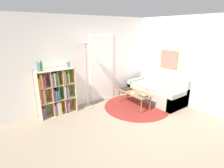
% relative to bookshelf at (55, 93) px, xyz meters
% --- Properties ---
extents(ground_plane, '(14.00, 14.00, 0.00)m').
position_rel_bookshelf_xyz_m(ground_plane, '(1.31, -2.10, -0.63)').
color(ground_plane, gray).
extents(wall_back, '(7.14, 0.11, 2.60)m').
position_rel_bookshelf_xyz_m(wall_back, '(1.32, 0.22, 0.66)').
color(wall_back, silver).
rests_on(wall_back, ground_plane).
extents(wall_right, '(0.08, 5.30, 2.60)m').
position_rel_bookshelf_xyz_m(wall_right, '(3.41, -0.96, 0.67)').
color(wall_right, silver).
rests_on(wall_right, ground_plane).
extents(rug, '(1.95, 1.95, 0.01)m').
position_rel_bookshelf_xyz_m(rug, '(2.10, -0.93, -0.63)').
color(rug, maroon).
rests_on(rug, ground_plane).
extents(bookshelf, '(0.97, 0.34, 1.26)m').
position_rel_bookshelf_xyz_m(bookshelf, '(0.00, 0.00, 0.00)').
color(bookshelf, beige).
rests_on(bookshelf, ground_plane).
extents(floor_lamp, '(0.31, 0.31, 1.89)m').
position_rel_bookshelf_xyz_m(floor_lamp, '(0.90, -0.10, 0.89)').
color(floor_lamp, gray).
rests_on(floor_lamp, ground_plane).
extents(couch, '(0.86, 1.83, 0.81)m').
position_rel_bookshelf_xyz_m(couch, '(3.00, -0.93, -0.35)').
color(couch, gray).
rests_on(couch, ground_plane).
extents(coffee_table, '(0.43, 1.04, 0.44)m').
position_rel_bookshelf_xyz_m(coffee_table, '(2.04, -0.86, -0.24)').
color(coffee_table, brown).
rests_on(coffee_table, ground_plane).
extents(laptop, '(0.32, 0.27, 0.02)m').
position_rel_bookshelf_xyz_m(laptop, '(2.06, -0.50, -0.18)').
color(laptop, black).
rests_on(laptop, coffee_table).
extents(bowl, '(0.12, 0.12, 0.04)m').
position_rel_bookshelf_xyz_m(bowl, '(1.94, -0.92, -0.17)').
color(bowl, '#9ED193').
rests_on(bowl, coffee_table).
extents(book_stack_on_table, '(0.16, 0.23, 0.05)m').
position_rel_bookshelf_xyz_m(book_stack_on_table, '(2.04, -1.22, -0.16)').
color(book_stack_on_table, navy).
rests_on(book_stack_on_table, coffee_table).
extents(bottle_left, '(0.08, 0.08, 0.26)m').
position_rel_bookshelf_xyz_m(bottle_left, '(-0.36, -0.03, 0.73)').
color(bottle_left, '#6B93A3').
rests_on(bottle_left, bookshelf).
extents(bottle_middle, '(0.06, 0.06, 0.27)m').
position_rel_bookshelf_xyz_m(bottle_middle, '(-0.28, -0.02, 0.74)').
color(bottle_middle, '#236633').
rests_on(bottle_middle, bookshelf).
extents(vase_on_shelf, '(0.09, 0.09, 0.14)m').
position_rel_bookshelf_xyz_m(vase_on_shelf, '(0.41, 0.00, 0.70)').
color(vase_on_shelf, slate).
rests_on(vase_on_shelf, bookshelf).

